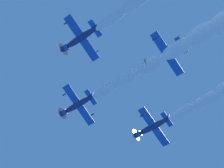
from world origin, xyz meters
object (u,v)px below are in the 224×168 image
airplane_lead (77,105)px  airplane_right_wingman (152,127)px  airplane_slot_tail (165,55)px  airplane_left_wingman (79,39)px

airplane_lead → airplane_right_wingman: airplane_lead is taller
airplane_right_wingman → airplane_slot_tail: airplane_slot_tail is taller
airplane_slot_tail → airplane_left_wingman: bearing=-165.2°
airplane_lead → airplane_right_wingman: bearing=16.8°
airplane_lead → airplane_slot_tail: airplane_lead is taller
airplane_lead → airplane_left_wingman: (1.70, -12.27, -0.18)m
airplane_right_wingman → airplane_slot_tail: bearing=-79.9°
airplane_lead → airplane_left_wingman: airplane_lead is taller
airplane_lead → airplane_right_wingman: 12.83m
airplane_slot_tail → airplane_lead: bearing=148.1°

